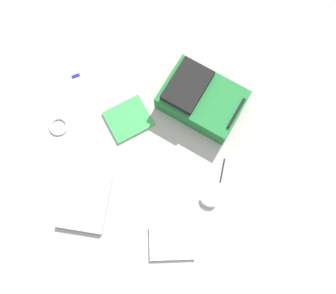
{
  "coord_description": "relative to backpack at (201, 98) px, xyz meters",
  "views": [
    {
      "loc": [
        0.44,
        -0.05,
        2.06
      ],
      "look_at": [
        -0.02,
        0.04,
        0.02
      ],
      "focal_mm": 39.14,
      "sensor_mm": 36.0,
      "label": 1
    }
  ],
  "objects": [
    {
      "name": "backpack",
      "position": [
        0.0,
        0.0,
        0.0
      ],
      "size": [
        0.54,
        0.55,
        0.18
      ],
      "color": "#1E662D",
      "rests_on": "ground_plane"
    },
    {
      "name": "cable_coil",
      "position": [
        -0.01,
        -0.84,
        -0.07
      ],
      "size": [
        0.11,
        0.11,
        0.02
      ],
      "primitive_type": "torus",
      "color": "silver",
      "rests_on": "ground_plane"
    },
    {
      "name": "computer_mouse",
      "position": [
        0.58,
        -0.07,
        -0.06
      ],
      "size": [
        0.1,
        0.11,
        0.04
      ],
      "primitive_type": "ellipsoid",
      "rotation": [
        0.0,
        0.0,
        2.54
      ],
      "color": "silver",
      "rests_on": "ground_plane"
    },
    {
      "name": "usb_stick",
      "position": [
        -0.31,
        -0.7,
        -0.07
      ],
      "size": [
        0.03,
        0.05,
        0.01
      ],
      "primitive_type": "cube",
      "rotation": [
        0.0,
        0.0,
        0.2
      ],
      "color": "#191999",
      "rests_on": "ground_plane"
    },
    {
      "name": "pen_black",
      "position": [
        0.42,
        0.04,
        -0.07
      ],
      "size": [
        0.13,
        0.06,
        0.01
      ],
      "primitive_type": "cylinder",
      "rotation": [
        1.57,
        0.0,
        4.31
      ],
      "color": "black",
      "rests_on": "ground_plane"
    },
    {
      "name": "ground_plane",
      "position": [
        0.25,
        -0.27,
        -0.08
      ],
      "size": [
        4.15,
        4.15,
        0.0
      ],
      "primitive_type": "plane",
      "color": "gray"
    },
    {
      "name": "laptop",
      "position": [
        0.44,
        -0.75,
        -0.06
      ],
      "size": [
        0.41,
        0.36,
        0.03
      ],
      "color": "#929296",
      "rests_on": "ground_plane"
    },
    {
      "name": "book_manual",
      "position": [
        0.76,
        -0.31,
        -0.07
      ],
      "size": [
        0.21,
        0.27,
        0.02
      ],
      "color": "silver",
      "rests_on": "ground_plane"
    },
    {
      "name": "book_red",
      "position": [
        0.02,
        -0.43,
        -0.07
      ],
      "size": [
        0.28,
        0.29,
        0.02
      ],
      "color": "silver",
      "rests_on": "ground_plane"
    }
  ]
}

